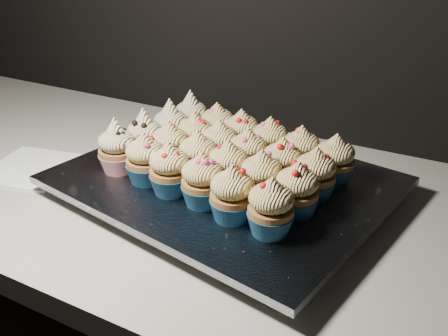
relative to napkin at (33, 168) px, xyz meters
name	(u,v)px	position (x,y,z in m)	size (l,w,h in m)	color
worktop	(245,210)	(0.39, 0.09, -0.02)	(2.44, 0.64, 0.04)	silver
napkin	(33,168)	(0.00, 0.00, 0.00)	(0.15, 0.15, 0.00)	white
baking_tray	(224,189)	(0.35, 0.08, 0.01)	(0.46, 0.35, 0.02)	black
foil_lining	(224,180)	(0.35, 0.08, 0.03)	(0.50, 0.39, 0.01)	silver
cupcake_0	(117,148)	(0.19, 0.02, 0.07)	(0.06, 0.06, 0.10)	#A2161D
cupcake_1	(145,160)	(0.25, 0.01, 0.07)	(0.06, 0.06, 0.08)	navy
cupcake_2	(170,170)	(0.31, 0.00, 0.07)	(0.06, 0.06, 0.08)	navy
cupcake_3	(203,181)	(0.37, -0.01, 0.07)	(0.06, 0.06, 0.08)	navy
cupcake_4	(232,195)	(0.42, -0.02, 0.07)	(0.06, 0.06, 0.08)	navy
cupcake_5	(271,208)	(0.48, -0.03, 0.07)	(0.06, 0.06, 0.08)	navy
cupcake_6	(145,138)	(0.20, 0.08, 0.07)	(0.06, 0.06, 0.10)	#A2161D
cupcake_7	(170,147)	(0.26, 0.07, 0.07)	(0.06, 0.06, 0.08)	navy
cupcake_8	(198,157)	(0.32, 0.06, 0.07)	(0.06, 0.06, 0.08)	navy
cupcake_9	(228,167)	(0.38, 0.05, 0.07)	(0.06, 0.06, 0.08)	navy
cupcake_10	(261,178)	(0.44, 0.04, 0.07)	(0.06, 0.06, 0.08)	navy
cupcake_11	(297,191)	(0.50, 0.03, 0.07)	(0.06, 0.06, 0.08)	navy
cupcake_12	(171,127)	(0.21, 0.14, 0.07)	(0.06, 0.06, 0.10)	#A2161D
cupcake_13	(195,137)	(0.27, 0.12, 0.07)	(0.06, 0.06, 0.08)	navy
cupcake_14	(220,145)	(0.33, 0.11, 0.07)	(0.06, 0.06, 0.08)	navy
cupcake_15	(248,154)	(0.38, 0.10, 0.07)	(0.06, 0.06, 0.08)	navy
cupcake_16	(282,164)	(0.45, 0.10, 0.07)	(0.06, 0.06, 0.08)	navy
cupcake_17	(315,175)	(0.50, 0.09, 0.07)	(0.06, 0.06, 0.08)	navy
cupcake_18	(191,117)	(0.22, 0.20, 0.07)	(0.06, 0.06, 0.10)	#A2161D
cupcake_19	(217,127)	(0.28, 0.18, 0.07)	(0.06, 0.06, 0.08)	navy
cupcake_20	(241,134)	(0.34, 0.18, 0.07)	(0.06, 0.06, 0.08)	navy
cupcake_21	(270,142)	(0.40, 0.17, 0.07)	(0.06, 0.06, 0.08)	navy
cupcake_22	(301,152)	(0.46, 0.15, 0.07)	(0.06, 0.06, 0.08)	navy
cupcake_23	(335,161)	(0.51, 0.15, 0.07)	(0.06, 0.06, 0.08)	navy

